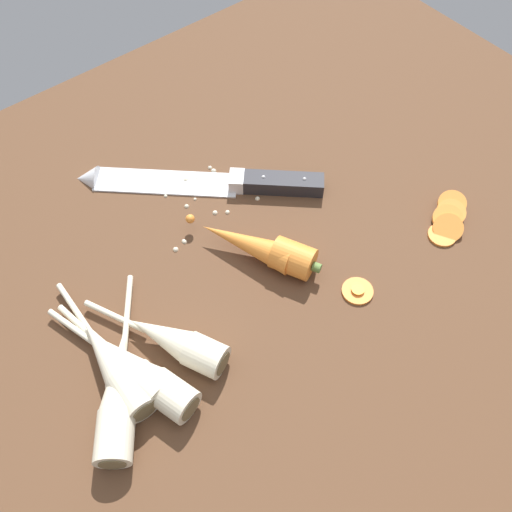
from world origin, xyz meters
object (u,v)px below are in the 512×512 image
at_px(chefs_knife, 195,181).
at_px(parsnip_mid_left, 176,342).
at_px(parsnip_front, 118,394).
at_px(whole_carrot, 262,246).
at_px(carrot_slice_stray_near, 358,290).
at_px(parsnip_mid_right, 125,365).
at_px(carrot_slice_stack, 448,220).
at_px(parsnip_outer, 113,365).
at_px(parsnip_back, 141,374).

distance_m(chefs_knife, parsnip_mid_left, 0.25).
bearing_deg(parsnip_front, whole_carrot, 12.53).
bearing_deg(chefs_knife, parsnip_mid_left, -130.04).
bearing_deg(chefs_knife, parsnip_front, -139.91).
bearing_deg(chefs_knife, carrot_slice_stray_near, -78.62).
relative_size(parsnip_mid_right, carrot_slice_stack, 2.21).
height_order(parsnip_outer, carrot_slice_stray_near, parsnip_outer).
bearing_deg(parsnip_mid_right, parsnip_back, -67.32).
height_order(parsnip_front, carrot_slice_stray_near, parsnip_front).
relative_size(parsnip_front, carrot_slice_stray_near, 5.09).
height_order(whole_carrot, parsnip_back, whole_carrot).
relative_size(chefs_knife, parsnip_outer, 1.36).
bearing_deg(parsnip_back, parsnip_front, -172.24).
distance_m(parsnip_mid_right, carrot_slice_stray_near, 0.29).
height_order(parsnip_back, carrot_slice_stray_near, parsnip_back).
xyz_separation_m(parsnip_mid_left, parsnip_outer, (-0.07, 0.02, -0.00)).
xyz_separation_m(chefs_knife, parsnip_mid_left, (-0.16, -0.19, 0.01)).
height_order(parsnip_back, carrot_slice_stack, parsnip_back).
bearing_deg(parsnip_back, carrot_slice_stray_near, -13.82).
bearing_deg(carrot_slice_stray_near, parsnip_mid_right, 162.83).
bearing_deg(carrot_slice_stray_near, whole_carrot, 116.76).
relative_size(chefs_knife, parsnip_front, 1.41).
bearing_deg(parsnip_outer, whole_carrot, 5.51).
distance_m(parsnip_mid_left, parsnip_back, 0.05).
bearing_deg(parsnip_front, parsnip_outer, 68.63).
bearing_deg(chefs_knife, carrot_slice_stack, -50.18).
height_order(parsnip_mid_left, parsnip_back, same).
distance_m(parsnip_front, carrot_slice_stray_near, 0.31).
xyz_separation_m(whole_carrot, parsnip_mid_right, (-0.22, -0.03, -0.00)).
bearing_deg(carrot_slice_stack, parsnip_front, 172.69).
relative_size(parsnip_mid_left, parsnip_outer, 0.87).
xyz_separation_m(parsnip_mid_right, carrot_slice_stack, (0.44, -0.08, -0.01)).
height_order(whole_carrot, carrot_slice_stack, whole_carrot).
xyz_separation_m(parsnip_back, parsnip_outer, (-0.02, 0.03, 0.00)).
relative_size(parsnip_mid_left, carrot_slice_stack, 2.24).
relative_size(whole_carrot, parsnip_outer, 0.84).
bearing_deg(carrot_slice_stack, carrot_slice_stray_near, -179.32).
xyz_separation_m(chefs_knife, parsnip_back, (-0.21, -0.20, 0.01)).
bearing_deg(whole_carrot, parsnip_front, -167.47).
height_order(chefs_knife, whole_carrot, whole_carrot).
bearing_deg(carrot_slice_stack, parsnip_back, 171.65).
bearing_deg(parsnip_mid_left, parsnip_mid_right, 169.39).
relative_size(chefs_knife, parsnip_back, 1.32).
bearing_deg(whole_carrot, parsnip_mid_right, -172.18).
bearing_deg(parsnip_mid_right, parsnip_outer, 142.23).
distance_m(chefs_knife, carrot_slice_stack, 0.35).
distance_m(chefs_knife, parsnip_front, 0.32).
bearing_deg(parsnip_front, chefs_knife, 40.09).
xyz_separation_m(whole_carrot, carrot_slice_stray_near, (0.06, -0.12, -0.02)).
xyz_separation_m(parsnip_mid_left, parsnip_mid_right, (-0.06, 0.01, 0.00)).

